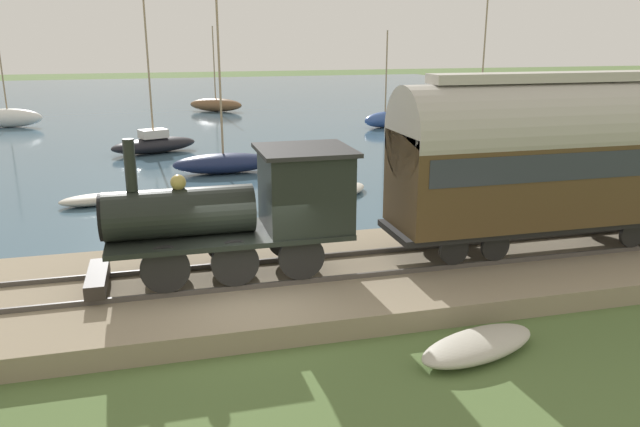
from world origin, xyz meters
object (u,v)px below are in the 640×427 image
steam_locomotive (252,204)px  rowboat_mid_harbor (352,189)px  sailboat_green (479,126)px  sailboat_blue (385,119)px  sailboat_brown (216,105)px  beached_dinghy (478,345)px  sailboat_white (8,118)px  sailboat_black (154,143)px  passenger_coach (556,153)px  sailboat_navy (223,162)px  rowboat_near_shore (95,200)px

steam_locomotive → rowboat_mid_harbor: steam_locomotive is taller
sailboat_green → sailboat_blue: sailboat_green is taller
sailboat_brown → beached_dinghy: (-43.08, -0.97, -0.36)m
sailboat_green → sailboat_white: bearing=52.5°
steam_locomotive → sailboat_green: size_ratio=0.71×
steam_locomotive → sailboat_brown: 39.09m
sailboat_black → beached_dinghy: size_ratio=2.70×
beached_dinghy → rowboat_mid_harbor: bearing=-6.7°
passenger_coach → sailboat_navy: 16.33m
steam_locomotive → beached_dinghy: (-4.13, -3.85, -2.09)m
sailboat_blue → beached_dinghy: bearing=141.2°
sailboat_black → rowboat_mid_harbor: sailboat_black is taller
sailboat_white → sailboat_black: bearing=-131.9°
passenger_coach → rowboat_near_shore: (9.91, 12.62, -2.96)m
passenger_coach → sailboat_black: bearing=26.9°
steam_locomotive → beached_dinghy: 6.03m
sailboat_navy → sailboat_black: 6.89m
steam_locomotive → sailboat_green: (21.37, -17.68, -1.68)m
sailboat_green → beached_dinghy: bearing=135.8°
sailboat_navy → rowboat_near_shore: 6.92m
steam_locomotive → sailboat_navy: 14.49m
sailboat_white → sailboat_brown: 15.91m
steam_locomotive → beached_dinghy: bearing=-137.0°
sailboat_blue → rowboat_mid_harbor: size_ratio=3.17×
rowboat_mid_harbor → sailboat_green: bearing=-97.9°
sailboat_green → sailboat_brown: bearing=24.4°
beached_dinghy → sailboat_navy: bearing=9.3°
sailboat_brown → sailboat_black: (-18.42, 5.13, -0.06)m
steam_locomotive → rowboat_near_shore: steam_locomotive is taller
steam_locomotive → sailboat_white: 35.34m
steam_locomotive → rowboat_near_shore: 11.07m
sailboat_navy → rowboat_near_shore: size_ratio=2.87×
sailboat_white → beached_dinghy: 40.56m
sailboat_white → rowboat_near_shore: size_ratio=2.49×
passenger_coach → rowboat_near_shore: size_ratio=3.35×
sailboat_navy → sailboat_green: bearing=-67.3°
sailboat_white → sailboat_green: bearing=-101.1°
steam_locomotive → sailboat_brown: sailboat_brown is taller
beached_dinghy → sailboat_blue: bearing=-17.1°
passenger_coach → sailboat_black: size_ratio=1.13×
passenger_coach → sailboat_brown: 39.38m
sailboat_black → steam_locomotive: bearing=165.2°
passenger_coach → sailboat_brown: size_ratio=1.34×
sailboat_green → sailboat_black: bearing=76.7°
sailboat_blue → rowboat_near_shore: (-16.75, 17.82, -0.36)m
sailboat_brown → beached_dinghy: size_ratio=2.29×
rowboat_near_shore → rowboat_mid_harbor: rowboat_near_shore is taller
sailboat_brown → steam_locomotive: bearing=-155.1°
sailboat_brown → rowboat_near_shore: size_ratio=2.50×
steam_locomotive → sailboat_blue: 29.86m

